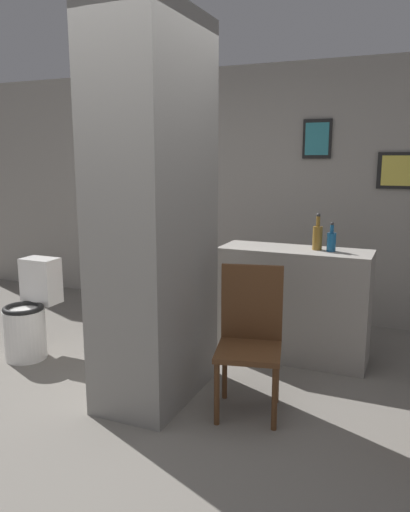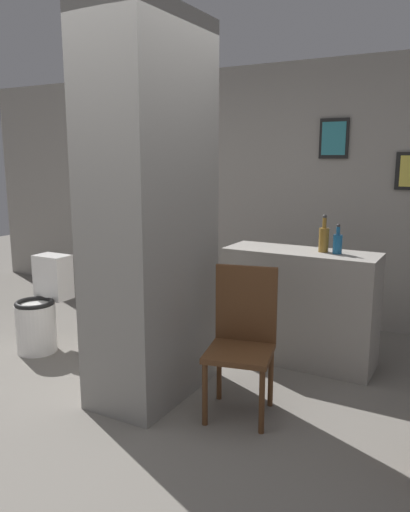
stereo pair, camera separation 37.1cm
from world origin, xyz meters
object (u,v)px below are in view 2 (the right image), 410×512
Objects in this scene: toilet at (41,310)px; bottle_tall at (324,238)px; chair_near_pillar at (242,336)px; bicycle at (179,297)px.

toilet is 2.49m from bottle_tall.
bicycle is (-1.17, 1.08, -0.17)m from chair_near_pillar.
toilet is 1.26m from bicycle.
chair_near_pillar is (2.00, -0.13, 0.17)m from toilet.
bottle_tall reaches higher than toilet.
bottle_tall is at bearing 21.59° from toilet.
bottle_tall reaches higher than bicycle.
chair_near_pillar is 1.60m from bicycle.
bottle_tall is (0.23, 1.01, 0.52)m from chair_near_pillar.
chair_near_pillar is 0.55× the size of bicycle.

